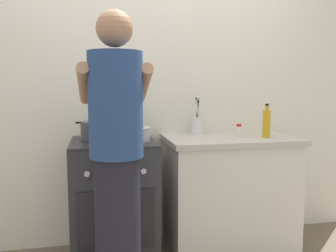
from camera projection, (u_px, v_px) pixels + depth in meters
back_wall at (176, 91)px, 2.93m from camera, size 3.20×0.10×2.50m
countertop at (229, 193)px, 2.75m from camera, size 1.00×0.60×0.90m
stove_range at (114, 201)px, 2.57m from camera, size 0.60×0.62×0.90m
pot at (93, 131)px, 2.49m from camera, size 0.24×0.17×0.14m
mixing_bowl at (133, 133)px, 2.50m from camera, size 0.27×0.27×0.10m
utensil_crock at (197, 124)px, 2.83m from camera, size 0.10×0.10×0.31m
spice_bottle at (239, 130)px, 2.71m from camera, size 0.04×0.04×0.10m
oil_bottle at (266, 123)px, 2.66m from camera, size 0.06×0.06×0.26m
person at (117, 163)px, 1.96m from camera, size 0.41×0.50×1.70m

